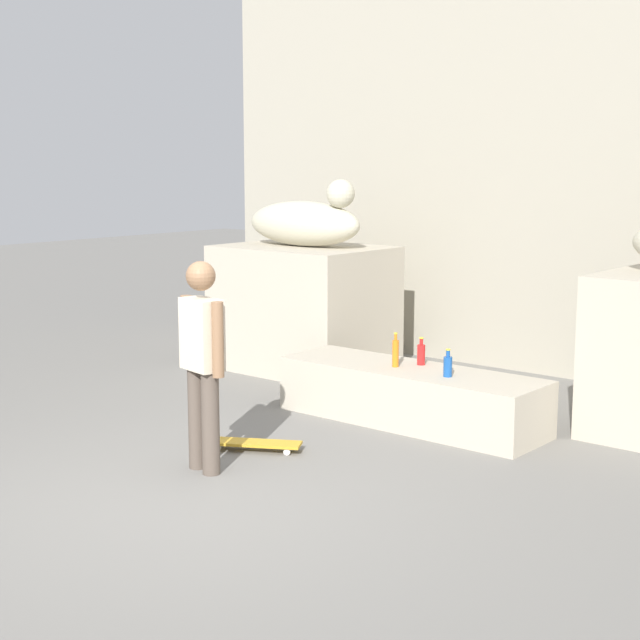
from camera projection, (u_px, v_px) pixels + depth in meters
ground_plane at (181, 505)px, 6.87m from camera, size 40.00×40.00×0.00m
facade_wall at (565, 120)px, 10.79m from camera, size 9.49×0.60×5.76m
pedestal_left at (304, 308)px, 11.27m from camera, size 1.87×1.40×1.45m
statue_reclining_left at (306, 222)px, 11.08m from camera, size 1.61×0.58×0.78m
ledge_block at (411, 396)px, 8.99m from camera, size 2.59×0.78×0.52m
skater at (202, 357)px, 7.48m from camera, size 0.53×0.26×1.67m
skateboard at (254, 443)px, 8.15m from camera, size 0.79×0.57×0.08m
bottle_orange at (395, 353)px, 8.98m from camera, size 0.06×0.06×0.33m
bottle_red at (421, 354)px, 9.07m from camera, size 0.08×0.08×0.26m
bottle_blue at (448, 366)px, 8.58m from camera, size 0.08×0.08×0.25m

